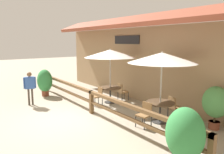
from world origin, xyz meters
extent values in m
plane|color=#9E937F|center=(0.00, 0.00, 0.00)|extent=(60.00, 60.00, 0.00)
cube|color=#997A56|center=(0.00, 4.20, 1.80)|extent=(14.00, 0.40, 3.60)
cube|color=brown|center=(0.00, 3.65, 3.88)|extent=(14.28, 1.48, 0.70)
cube|color=black|center=(-1.30, 3.97, 3.00)|extent=(1.92, 0.04, 0.43)
cube|color=brown|center=(0.00, 1.05, 0.89)|extent=(10.40, 0.14, 0.11)
cube|color=brown|center=(0.00, 1.05, 0.47)|extent=(10.40, 0.10, 0.09)
cube|color=brown|center=(-5.13, 1.05, 0.47)|extent=(0.14, 0.14, 0.95)
cube|color=brown|center=(0.00, 1.05, 0.47)|extent=(0.14, 0.14, 0.95)
cube|color=brown|center=(5.13, 1.05, 0.47)|extent=(0.14, 0.14, 0.95)
cylinder|color=#B7B2A8|center=(-0.85, 2.61, 1.12)|extent=(0.06, 0.06, 2.23)
cone|color=silver|center=(-0.85, 2.61, 2.36)|extent=(2.42, 2.42, 0.37)
sphere|color=#B2ADA3|center=(-0.85, 2.61, 2.55)|extent=(0.07, 0.07, 0.07)
cylinder|color=#4C3826|center=(-0.85, 2.61, 0.73)|extent=(1.03, 1.03, 0.05)
cylinder|color=#333333|center=(-0.85, 2.61, 0.35)|extent=(0.07, 0.07, 0.71)
cylinder|color=#333333|center=(-0.85, 2.61, 0.01)|extent=(0.56, 0.56, 0.03)
cube|color=olive|center=(-0.84, 1.83, 0.42)|extent=(0.45, 0.45, 0.05)
cube|color=olive|center=(-0.83, 2.02, 0.65)|extent=(0.40, 0.06, 0.40)
cylinder|color=#2D2D2D|center=(-1.04, 1.65, 0.20)|extent=(0.04, 0.04, 0.40)
cylinder|color=#2D2D2D|center=(-0.66, 1.63, 0.20)|extent=(0.04, 0.04, 0.40)
cylinder|color=#2D2D2D|center=(-1.02, 2.03, 0.20)|extent=(0.04, 0.04, 0.40)
cylinder|color=#2D2D2D|center=(-0.64, 2.00, 0.20)|extent=(0.04, 0.04, 0.40)
cube|color=olive|center=(-0.82, 3.39, 0.42)|extent=(0.46, 0.46, 0.05)
cube|color=olive|center=(-0.84, 3.20, 0.65)|extent=(0.40, 0.07, 0.40)
cylinder|color=#2D2D2D|center=(-0.62, 3.56, 0.20)|extent=(0.04, 0.04, 0.40)
cylinder|color=#2D2D2D|center=(-1.00, 3.60, 0.20)|extent=(0.04, 0.04, 0.40)
cylinder|color=#2D2D2D|center=(-0.65, 3.18, 0.20)|extent=(0.04, 0.04, 0.40)
cylinder|color=#2D2D2D|center=(-1.03, 3.22, 0.20)|extent=(0.04, 0.04, 0.40)
cylinder|color=#B7B2A8|center=(2.31, 2.57, 1.12)|extent=(0.06, 0.06, 2.23)
cone|color=silver|center=(2.31, 2.57, 2.36)|extent=(2.42, 2.42, 0.37)
sphere|color=#B2ADA3|center=(2.31, 2.57, 2.55)|extent=(0.07, 0.07, 0.07)
cylinder|color=#4C3826|center=(2.31, 2.57, 0.73)|extent=(1.03, 1.03, 0.05)
cylinder|color=#333333|center=(2.31, 2.57, 0.35)|extent=(0.07, 0.07, 0.71)
cylinder|color=#333333|center=(2.31, 2.57, 0.01)|extent=(0.56, 0.56, 0.03)
cube|color=olive|center=(2.30, 1.75, 0.42)|extent=(0.47, 0.47, 0.05)
cube|color=olive|center=(2.28, 1.94, 0.65)|extent=(0.40, 0.08, 0.40)
cylinder|color=#2D2D2D|center=(2.14, 1.54, 0.20)|extent=(0.04, 0.04, 0.40)
cylinder|color=#2D2D2D|center=(2.51, 1.58, 0.20)|extent=(0.04, 0.04, 0.40)
cylinder|color=#2D2D2D|center=(2.09, 1.91, 0.20)|extent=(0.04, 0.04, 0.40)
cylinder|color=#2D2D2D|center=(2.47, 1.96, 0.20)|extent=(0.04, 0.04, 0.40)
cube|color=olive|center=(2.36, 3.39, 0.42)|extent=(0.47, 0.47, 0.05)
cube|color=olive|center=(2.33, 3.20, 0.65)|extent=(0.40, 0.09, 0.40)
cylinder|color=#2D2D2D|center=(2.57, 3.55, 0.20)|extent=(0.04, 0.04, 0.40)
cylinder|color=#2D2D2D|center=(2.19, 3.61, 0.20)|extent=(0.04, 0.04, 0.40)
cylinder|color=#2D2D2D|center=(2.52, 3.18, 0.20)|extent=(0.04, 0.04, 0.40)
cylinder|color=#2D2D2D|center=(2.14, 3.23, 0.20)|extent=(0.04, 0.04, 0.40)
cylinder|color=brown|center=(-3.97, 0.53, 0.16)|extent=(0.37, 0.37, 0.32)
cylinder|color=brown|center=(-3.97, 0.53, 0.30)|extent=(0.40, 0.40, 0.04)
ellipsoid|color=#338442|center=(-3.97, 0.53, 0.83)|extent=(0.87, 0.78, 1.22)
ellipsoid|color=#338442|center=(4.68, 0.70, 0.88)|extent=(0.90, 0.81, 1.23)
cylinder|color=brown|center=(3.83, 3.55, 0.13)|extent=(0.35, 0.35, 0.27)
cylinder|color=brown|center=(3.83, 3.55, 0.25)|extent=(0.38, 0.38, 0.04)
cylinder|color=brown|center=(3.83, 3.55, 0.42)|extent=(0.06, 0.06, 0.32)
ellipsoid|color=#4C934C|center=(3.83, 3.55, 0.94)|extent=(0.88, 0.79, 1.06)
cylinder|color=#42382D|center=(-2.70, -0.69, 0.39)|extent=(0.09, 0.09, 0.78)
cylinder|color=#42382D|center=(-2.67, -0.53, 0.39)|extent=(0.09, 0.09, 0.78)
cube|color=#33569E|center=(-2.68, -0.61, 1.05)|extent=(0.26, 0.45, 0.55)
cylinder|color=#33569E|center=(-2.73, -0.85, 1.05)|extent=(0.07, 0.07, 0.52)
cylinder|color=#33569E|center=(-2.64, -0.37, 1.05)|extent=(0.07, 0.07, 0.52)
sphere|color=brown|center=(-2.68, -0.61, 1.44)|extent=(0.21, 0.21, 0.21)
camera|label=1|loc=(7.44, -3.37, 2.94)|focal=35.00mm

